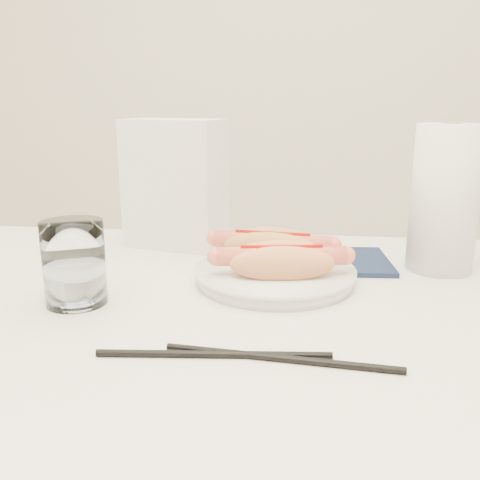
# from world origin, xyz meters

# --- Properties ---
(table) EXTENTS (1.20, 0.80, 0.75)m
(table) POSITION_xyz_m (0.00, 0.00, 0.69)
(table) COLOR silver
(table) RESTS_ON ground
(plate) EXTENTS (0.26, 0.26, 0.02)m
(plate) POSITION_xyz_m (0.05, 0.10, 0.76)
(plate) COLOR white
(plate) RESTS_ON table
(hotdog_left) EXTENTS (0.19, 0.09, 0.05)m
(hotdog_left) POSITION_xyz_m (0.04, 0.15, 0.79)
(hotdog_left) COLOR tan
(hotdog_left) RESTS_ON plate
(hotdog_right) EXTENTS (0.19, 0.09, 0.05)m
(hotdog_right) POSITION_xyz_m (0.06, 0.07, 0.79)
(hotdog_right) COLOR #E7925A
(hotdog_right) RESTS_ON plate
(water_glass) EXTENTS (0.08, 0.08, 0.11)m
(water_glass) POSITION_xyz_m (-0.21, -0.01, 0.81)
(water_glass) COLOR silver
(water_glass) RESTS_ON table
(chopstick_near) EXTENTS (0.25, 0.03, 0.01)m
(chopstick_near) POSITION_xyz_m (-0.00, -0.15, 0.75)
(chopstick_near) COLOR black
(chopstick_near) RESTS_ON table
(chopstick_far) EXTENTS (0.25, 0.03, 0.01)m
(chopstick_far) POSITION_xyz_m (0.07, -0.15, 0.75)
(chopstick_far) COLOR black
(chopstick_far) RESTS_ON table
(napkin_box) EXTENTS (0.19, 0.14, 0.23)m
(napkin_box) POSITION_xyz_m (-0.15, 0.29, 0.87)
(napkin_box) COLOR silver
(napkin_box) RESTS_ON table
(navy_napkin) EXTENTS (0.16, 0.16, 0.01)m
(navy_napkin) POSITION_xyz_m (0.16, 0.21, 0.75)
(navy_napkin) COLOR #121D39
(navy_napkin) RESTS_ON table
(paper_towel_roll) EXTENTS (0.11, 0.11, 0.23)m
(paper_towel_roll) POSITION_xyz_m (0.31, 0.20, 0.87)
(paper_towel_roll) COLOR silver
(paper_towel_roll) RESTS_ON table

